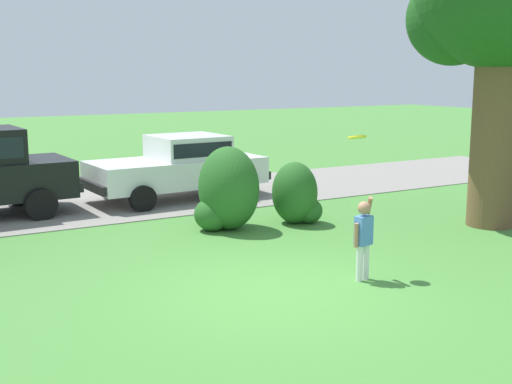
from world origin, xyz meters
The scene contains 8 objects.
ground_plane centered at (0.00, 0.00, 0.00)m, with size 80.00×80.00×0.00m, color #478438.
driveway_strip centered at (0.00, 7.43, 0.01)m, with size 28.00×4.40×0.02m, color gray.
oak_tree_large centered at (6.03, 1.44, 4.29)m, with size 3.63×3.45×6.02m.
shrub_centre_left centered at (1.16, 3.73, 0.77)m, with size 1.29×1.39×1.65m.
shrub_centre centered at (2.65, 3.48, 0.59)m, with size 1.01×0.97×1.28m.
parked_sedan centered at (1.65, 7.15, 0.85)m, with size 4.48×2.25×1.56m.
child_thrower centered at (1.39, -0.22, 0.72)m, with size 0.43×0.30×1.29m.
frisbee centered at (1.53, 0.16, 2.12)m, with size 0.28×0.28×0.10m.
Camera 1 is at (-4.82, -7.78, 3.10)m, focal length 46.78 mm.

